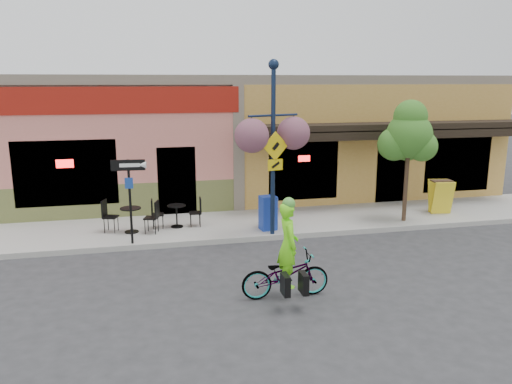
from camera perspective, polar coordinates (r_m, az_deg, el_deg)
ground at (r=13.58m, az=4.99°, el=-6.00°), size 90.00×90.00×0.00m
sidewalk at (r=15.38m, az=2.73°, el=-3.43°), size 24.00×3.00×0.15m
curb at (r=14.05m, az=4.31°, el=-5.02°), size 24.00×0.12×0.15m
building at (r=20.24m, az=-1.39°, el=6.73°), size 18.20×8.20×4.50m
bicycle at (r=10.26m, az=3.37°, el=-9.43°), size 1.81×0.65×0.95m
cyclist_rider at (r=10.13m, az=3.67°, el=-7.36°), size 0.42×0.63×1.73m
lamp_post at (r=13.45m, az=1.96°, el=4.89°), size 1.62×1.02×4.74m
one_way_sign at (r=13.25m, az=-14.18°, el=-1.13°), size 0.86×0.25×2.23m
cafe_set_left at (r=14.38m, az=-14.11°, el=-2.72°), size 1.71×1.20×0.93m
cafe_set_right at (r=14.65m, az=-9.06°, el=-2.35°), size 1.46×0.78×0.86m
newspaper_box_blue at (r=14.22m, az=1.38°, el=-2.40°), size 0.49×0.45×0.98m
newspaper_box_grey at (r=14.46m, az=1.45°, el=-2.34°), size 0.50×0.47×0.88m
street_tree at (r=15.52m, az=16.93°, el=3.43°), size 1.61×1.61×3.68m
sandwich_board at (r=16.88m, az=20.61°, el=-0.64°), size 0.71×0.57×1.08m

